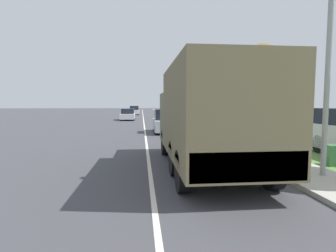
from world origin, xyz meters
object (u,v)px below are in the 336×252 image
car_third_ahead (134,111)px  military_truck (208,116)px  car_second_ahead (128,115)px  lamp_post (322,28)px  car_nearest_ahead (166,122)px

car_third_ahead → military_truck: bearing=-85.4°
military_truck → car_second_ahead: 26.73m
military_truck → lamp_post: bearing=-27.3°
car_nearest_ahead → car_second_ahead: 15.82m
car_second_ahead → car_third_ahead: car_third_ahead is taller
car_nearest_ahead → lamp_post: bearing=-76.3°
car_second_ahead → lamp_post: lamp_post is taller
military_truck → car_third_ahead: bearing=94.6°
car_nearest_ahead → car_third_ahead: (-3.13, 31.54, -0.00)m
military_truck → car_second_ahead: bearing=98.3°
car_nearest_ahead → lamp_post: lamp_post is taller
military_truck → lamp_post: size_ratio=1.05×
lamp_post → military_truck: bearing=152.7°
car_nearest_ahead → lamp_post: 13.20m
car_nearest_ahead → lamp_post: (3.03, -12.40, 3.35)m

